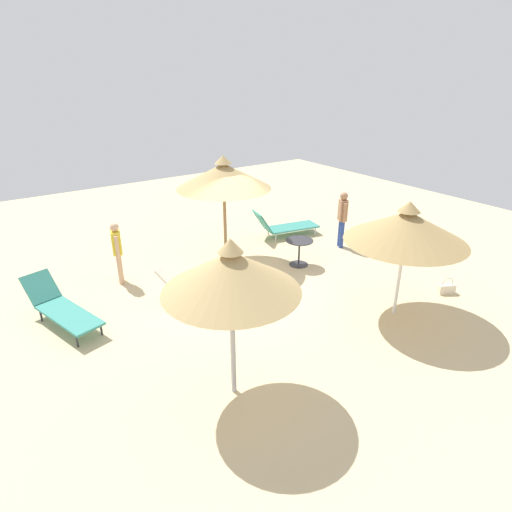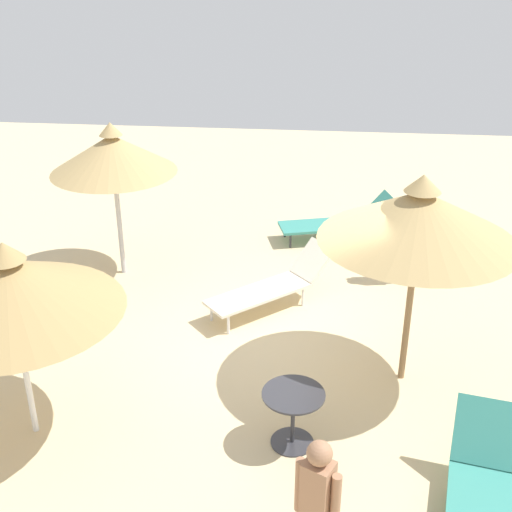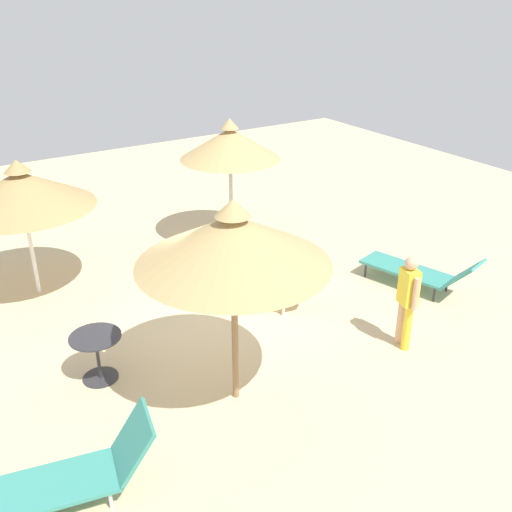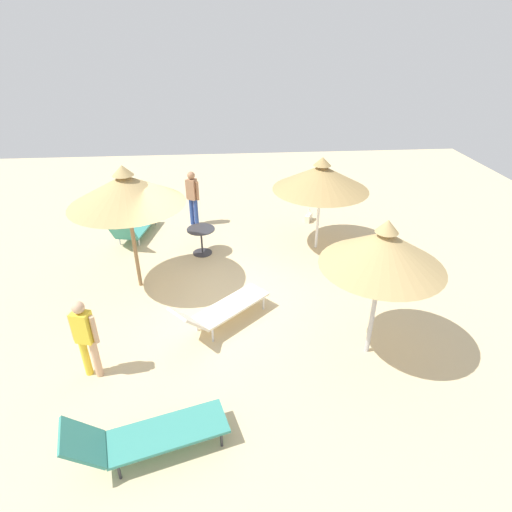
{
  "view_description": "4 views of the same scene",
  "coord_description": "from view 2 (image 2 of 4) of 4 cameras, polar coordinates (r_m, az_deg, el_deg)",
  "views": [
    {
      "loc": [
        -7.92,
        5.08,
        4.99
      ],
      "look_at": [
        -0.78,
        0.09,
        1.18
      ],
      "focal_mm": 29.95,
      "sensor_mm": 36.0,
      "label": 1
    },
    {
      "loc": [
        0.45,
        -8.38,
        5.6
      ],
      "look_at": [
        -0.46,
        0.55,
        1.21
      ],
      "focal_mm": 46.92,
      "sensor_mm": 36.0,
      "label": 2
    },
    {
      "loc": [
        7.44,
        -3.94,
        5.37
      ],
      "look_at": [
        -0.12,
        0.9,
        1.1
      ],
      "focal_mm": 41.06,
      "sensor_mm": 36.0,
      "label": 3
    },
    {
      "loc": [
        -0.41,
        8.01,
        5.52
      ],
      "look_at": [
        -1.04,
        0.31,
        1.18
      ],
      "focal_mm": 29.12,
      "sensor_mm": 36.0,
      "label": 4
    }
  ],
  "objects": [
    {
      "name": "ground",
      "position": [
        10.11,
        2.3,
        -7.93
      ],
      "size": [
        24.0,
        24.0,
        0.1
      ],
      "primitive_type": "cube",
      "color": "beige"
    },
    {
      "name": "parasol_umbrella_far_right",
      "position": [
        7.92,
        -20.25,
        -2.4
      ],
      "size": [
        2.52,
        2.52,
        2.58
      ],
      "color": "white",
      "rests_on": "ground"
    },
    {
      "name": "parasol_umbrella_edge",
      "position": [
        8.5,
        13.77,
        3.32
      ],
      "size": [
        2.52,
        2.52,
        2.96
      ],
      "color": "olive",
      "rests_on": "ground"
    },
    {
      "name": "parasol_umbrella_near_left",
      "position": [
        11.56,
        -12.13,
        8.53
      ],
      "size": [
        2.14,
        2.14,
        2.77
      ],
      "color": "#B2B2B7",
      "rests_on": "ground"
    },
    {
      "name": "lounge_chair_center",
      "position": [
        10.85,
        1.48,
        -2.44
      ],
      "size": [
        2.07,
        1.93,
        0.9
      ],
      "color": "silver",
      "rests_on": "ground"
    },
    {
      "name": "lounge_chair_front",
      "position": [
        13.42,
        7.09,
        3.0
      ],
      "size": [
        2.33,
        1.21,
        0.88
      ],
      "color": "teal",
      "rests_on": "ground"
    },
    {
      "name": "lounge_chair_near_right",
      "position": [
        7.64,
        18.73,
        -18.9
      ],
      "size": [
        1.1,
        2.24,
        0.93
      ],
      "color": "teal",
      "rests_on": "ground"
    },
    {
      "name": "person_standing_far_left",
      "position": [
        6.39,
        5.2,
        -20.52
      ],
      "size": [
        0.41,
        0.31,
        1.71
      ],
      "color": "navy",
      "rests_on": "ground"
    },
    {
      "name": "person_standing_back",
      "position": [
        11.79,
        13.09,
        1.87
      ],
      "size": [
        0.48,
        0.29,
        1.59
      ],
      "color": "tan",
      "rests_on": "ground"
    },
    {
      "name": "side_table_round",
      "position": [
        8.11,
        3.18,
        -12.9
      ],
      "size": [
        0.75,
        0.75,
        0.74
      ],
      "color": "#2D2D33",
      "rests_on": "ground"
    }
  ]
}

